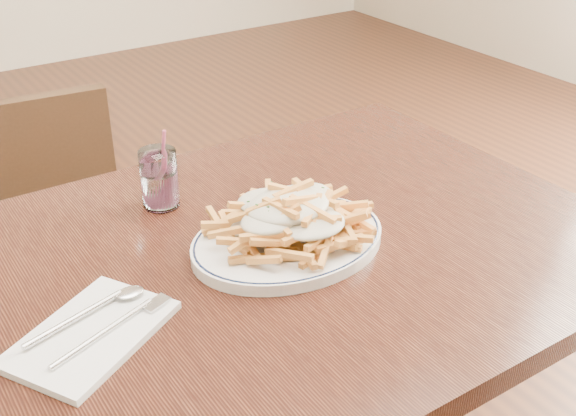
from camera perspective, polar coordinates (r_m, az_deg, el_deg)
table at (r=1.17m, az=-3.12°, el=-7.09°), size 1.20×0.80×0.75m
chair_far at (r=1.88m, az=-19.30°, el=-1.16°), size 0.41×0.41×0.82m
fries_plate at (r=1.14m, az=0.00°, el=-2.57°), size 0.40×0.37×0.02m
loaded_fries at (r=1.12m, az=0.00°, el=-0.36°), size 0.28×0.24×0.08m
napkin at (r=1.00m, az=-15.31°, el=-9.61°), size 0.26×0.23×0.01m
cutlery at (r=1.00m, az=-15.52°, el=-9.02°), size 0.21×0.14×0.01m
water_glass at (r=1.26m, az=-10.11°, el=2.06°), size 0.06×0.06×0.14m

